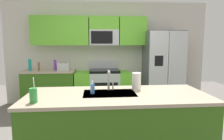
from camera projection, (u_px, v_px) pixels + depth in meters
ground_plane at (116, 138)px, 3.27m from camera, size 9.00×9.00×0.00m
kitchen_wall_unit at (102, 46)px, 5.12m from camera, size 5.20×0.43×2.60m
back_counter at (50, 88)px, 4.86m from camera, size 1.24×0.63×0.90m
range_oven at (103, 88)px, 4.98m from camera, size 1.36×0.61×1.10m
refrigerator at (163, 68)px, 4.97m from camera, size 0.90×0.76×1.85m
island_counter at (117, 127)px, 2.62m from camera, size 2.33×0.98×0.90m
toaster at (63, 67)px, 4.77m from camera, size 0.28×0.16×0.18m
pepper_mill at (39, 66)px, 4.77m from camera, size 0.05×0.05×0.19m
bottle_teal at (30, 65)px, 4.72m from camera, size 0.07×0.07×0.28m
bottle_purple at (55, 65)px, 4.79m from camera, size 0.07×0.07×0.26m
sink_faucet at (109, 79)px, 2.72m from camera, size 0.08×0.21×0.28m
drink_cup_green at (33, 95)px, 2.18m from camera, size 0.08×0.08×0.28m
soap_dispenser at (92, 89)px, 2.56m from camera, size 0.06×0.06×0.17m
paper_towel_roll at (136, 81)px, 2.78m from camera, size 0.12×0.12×0.24m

